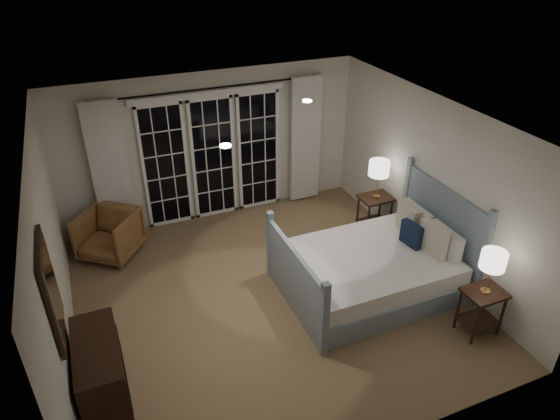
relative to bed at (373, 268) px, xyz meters
name	(u,v)px	position (x,y,z in m)	size (l,w,h in m)	color
floor	(268,297)	(-1.41, 0.37, -0.34)	(5.00, 5.00, 0.00)	brown
ceiling	(266,124)	(-1.41, 0.37, 2.16)	(5.00, 5.00, 0.00)	white
wall_left	(53,265)	(-3.91, 0.37, 0.91)	(0.02, 5.00, 2.50)	beige
wall_right	(431,184)	(1.09, 0.37, 0.91)	(0.02, 5.00, 2.50)	beige
wall_back	(212,147)	(-1.41, 2.87, 0.91)	(5.00, 0.02, 2.50)	beige
wall_front	(375,359)	(-1.41, -2.13, 0.91)	(5.00, 0.02, 2.50)	beige
french_doors	(213,156)	(-1.41, 2.83, 0.75)	(2.50, 0.04, 2.20)	black
curtain_rod	(209,89)	(-1.41, 2.77, 1.91)	(0.03, 0.03, 3.50)	black
curtain_left	(110,172)	(-3.06, 2.75, 0.81)	(0.55, 0.10, 2.25)	silver
curtain_right	(305,140)	(0.24, 2.75, 0.81)	(0.55, 0.10, 2.25)	silver
downlight_a	(307,101)	(-0.61, 0.97, 2.15)	(0.12, 0.12, 0.01)	white
downlight_b	(225,146)	(-2.01, -0.03, 2.15)	(0.12, 0.12, 0.01)	white
bed	(373,268)	(0.00, 0.00, 0.00)	(2.32, 1.67, 1.36)	gray
nightstand_left	(481,305)	(0.75, -1.25, 0.08)	(0.49, 0.39, 0.63)	#321810
nightstand_right	(375,209)	(0.79, 1.24, 0.10)	(0.51, 0.41, 0.66)	#321810
lamp_left	(493,261)	(0.75, -1.25, 0.75)	(0.30, 0.30, 0.57)	tan
lamp_right	(379,169)	(0.79, 1.24, 0.82)	(0.32, 0.32, 0.62)	tan
armchair	(109,234)	(-3.26, 2.24, 0.03)	(0.78, 0.81, 0.73)	brown
dresser	(101,373)	(-3.64, -0.52, 0.05)	(0.46, 1.09, 0.77)	#321810
mirror	(51,291)	(-3.88, -0.52, 1.21)	(0.05, 0.85, 1.00)	#321810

